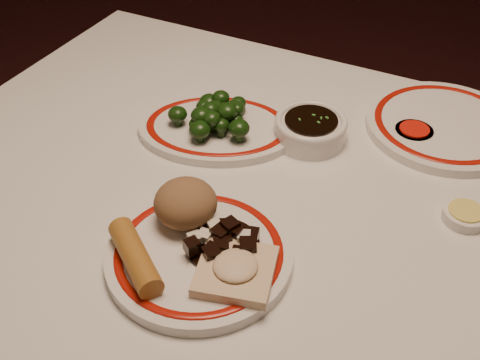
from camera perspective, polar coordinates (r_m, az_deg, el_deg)
name	(u,v)px	position (r m, az deg, el deg)	size (l,w,h in m)	color
dining_table	(270,248)	(0.95, 2.89, -6.50)	(1.20, 0.90, 0.75)	white
main_plate	(199,255)	(0.80, -3.90, -7.11)	(0.26, 0.26, 0.02)	white
rice_mound	(186,203)	(0.82, -5.18, -2.20)	(0.09, 0.09, 0.06)	olive
spring_roll	(135,257)	(0.78, -9.91, -7.17)	(0.03, 0.03, 0.12)	#B1752B
fried_wonton	(236,270)	(0.76, -0.42, -8.50)	(0.12, 0.12, 0.03)	beige
stirfry_heap	(224,242)	(0.79, -1.49, -5.88)	(0.10, 0.10, 0.03)	black
broccoli_plate	(218,128)	(1.02, -2.13, 4.95)	(0.32, 0.30, 0.02)	white
broccoli_pile	(216,114)	(1.00, -2.32, 6.25)	(0.15, 0.13, 0.05)	#23471C
soy_bowl	(310,130)	(1.01, 6.69, 4.71)	(0.12, 0.12, 0.04)	white
sweet_sour_dish	(414,133)	(1.05, 16.14, 4.28)	(0.06, 0.06, 0.02)	white
mustard_dish	(465,215)	(0.92, 20.56, -3.12)	(0.06, 0.06, 0.02)	white
far_plate	(444,125)	(1.09, 18.81, 4.95)	(0.34, 0.34, 0.02)	white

